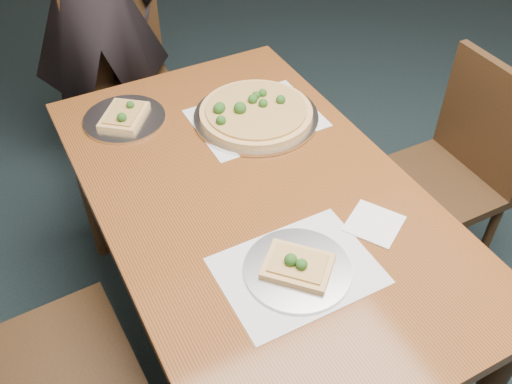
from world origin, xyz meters
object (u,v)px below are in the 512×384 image
slice_plate_far (124,117)px  chair_right (452,167)px  chair_left (19,369)px  diner (89,5)px  chair_far (129,79)px  dining_table (256,214)px  slice_plate_near (298,267)px  pizza_pan (255,113)px

slice_plate_far → chair_right: bearing=-26.7°
chair_left → diner: (0.64, 1.36, 0.32)m
chair_left → chair_right: (1.60, 0.09, 0.00)m
chair_far → chair_left: 1.44m
chair_far → slice_plate_far: size_ratio=3.25×
chair_far → slice_plate_far: bearing=-108.4°
dining_table → chair_far: chair_far is taller
chair_left → slice_plate_near: bearing=-109.1°
dining_table → slice_plate_near: slice_plate_near is taller
chair_right → slice_plate_near: (-0.88, -0.31, 0.25)m
chair_left → chair_right: 1.60m
chair_far → slice_plate_far: 0.69m
chair_far → chair_right: size_ratio=1.00×
diner → slice_plate_near: size_ratio=5.99×
pizza_pan → chair_left: bearing=-155.8°
chair_left → slice_plate_near: 0.80m
chair_left → chair_right: bearing=-89.1°
chair_left → slice_plate_near: (0.73, -0.22, 0.25)m
chair_left → pizza_pan: (0.94, 0.42, 0.26)m
diner → pizza_pan: size_ratio=3.92×
diner → chair_left: bearing=75.3°
chair_far → slice_plate_far: chair_far is taller
chair_left → pizza_pan: size_ratio=2.13×
dining_table → chair_left: chair_left is taller
pizza_pan → slice_plate_far: pizza_pan is taller
dining_table → chair_right: size_ratio=1.65×
chair_far → diner: bearing=123.5°
dining_table → diner: 1.28m
slice_plate_near → dining_table: bearing=81.9°
chair_right → pizza_pan: (-0.66, 0.33, 0.26)m
slice_plate_near → slice_plate_far: 0.86m
chair_right → slice_plate_far: chair_right is taller
dining_table → slice_plate_far: bearing=113.5°
chair_far → diner: diner is taller
dining_table → chair_far: 1.16m
diner → slice_plate_far: (-0.10, -0.74, -0.08)m
pizza_pan → chair_far: bearing=104.8°
dining_table → chair_right: chair_right is taller
pizza_pan → slice_plate_far: 0.45m
dining_table → chair_left: (-0.77, -0.09, -0.14)m
dining_table → pizza_pan: 0.39m
dining_table → pizza_pan: size_ratio=3.51×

